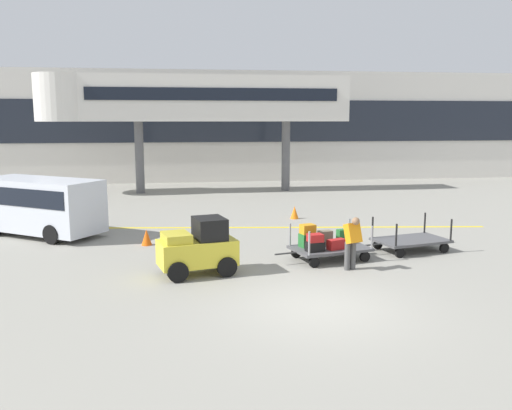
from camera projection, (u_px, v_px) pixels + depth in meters
name	position (u px, v px, depth m)	size (l,w,h in m)	color
ground_plane	(318.00, 306.00, 12.40)	(120.00, 120.00, 0.00)	gray
apron_lead_line	(294.00, 227.00, 21.36)	(15.19, 0.20, 0.01)	yellow
terminal_building	(224.00, 126.00, 37.19)	(44.71, 2.51, 7.47)	silver
jet_bridge	(184.00, 99.00, 30.69)	(17.70, 3.00, 6.72)	silver
baggage_tug	(198.00, 248.00, 14.84)	(2.30, 1.64, 1.58)	gold
baggage_cart_lead	(325.00, 244.00, 16.38)	(3.09, 1.90, 1.10)	#4C4C4F
baggage_cart_middle	(411.00, 241.00, 17.51)	(3.09, 1.90, 1.10)	#4C4C4F
baggage_handler	(352.00, 241.00, 15.22)	(0.51, 0.52, 1.56)	#4C4C4C
shuttle_van	(39.00, 202.00, 19.77)	(5.04, 4.27, 2.10)	silver
safety_cone_near	(294.00, 212.00, 23.17)	(0.36, 0.36, 0.55)	orange
safety_cone_far	(147.00, 237.00, 18.34)	(0.36, 0.36, 0.55)	#EA590F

